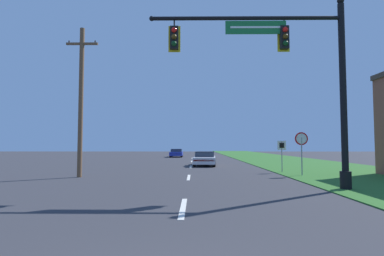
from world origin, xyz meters
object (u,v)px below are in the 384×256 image
Objects in this scene: signal_mast at (296,72)px; utility_pole_near at (81,99)px; far_car at (176,153)px; car_ahead at (205,159)px; stop_sign at (302,144)px; route_sign_post at (282,149)px.

utility_pole_near is at bearing 156.62° from signal_mast.
far_car is 0.53× the size of utility_pole_near.
car_ahead is at bearing -79.01° from far_car.
utility_pole_near is at bearing -127.70° from car_ahead.
far_car is at bearing 100.99° from car_ahead.
utility_pole_near is at bearing -176.16° from stop_sign.
car_ahead is at bearing 103.13° from signal_mast.
route_sign_post is at bearing 104.30° from stop_sign.
stop_sign is at bearing 68.81° from signal_mast.
route_sign_post reaches higher than car_ahead.
route_sign_post is (-0.54, 2.13, -0.34)m from stop_sign.
route_sign_post reaches higher than far_car.
far_car is 28.53m from utility_pole_near.
signal_mast is 1.81× the size of far_car.
utility_pole_near reaches higher than route_sign_post.
car_ahead is at bearing 122.01° from stop_sign.
utility_pole_near is (-10.59, 4.58, -0.39)m from signal_mast.
signal_mast reaches higher than route_sign_post.
far_car is 28.65m from stop_sign.
signal_mast is 6.51m from stop_sign.
far_car is at bearing 108.30° from stop_sign.
route_sign_post is (8.45, -25.05, 0.92)m from far_car.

